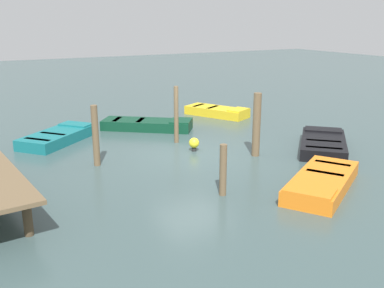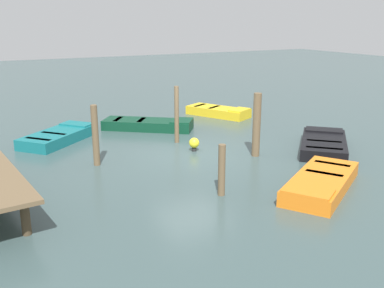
% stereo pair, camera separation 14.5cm
% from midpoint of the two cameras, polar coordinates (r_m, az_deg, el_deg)
% --- Properties ---
extents(ground_plane, '(80.00, 80.00, 0.00)m').
position_cam_midpoint_polar(ground_plane, '(15.24, -0.27, -1.27)').
color(ground_plane, '#384C4C').
extents(rowboat_orange, '(2.95, 3.63, 0.46)m').
position_cam_midpoint_polar(rowboat_orange, '(12.54, 16.10, -4.73)').
color(rowboat_orange, orange).
rests_on(rowboat_orange, ground_plane).
extents(rowboat_teal, '(3.07, 3.25, 0.46)m').
position_cam_midpoint_polar(rowboat_teal, '(17.38, -17.18, 0.92)').
color(rowboat_teal, '#14666B').
rests_on(rowboat_teal, ground_plane).
extents(rowboat_dark_green, '(3.18, 3.67, 0.46)m').
position_cam_midpoint_polar(rowboat_dark_green, '(18.63, -5.95, 2.54)').
color(rowboat_dark_green, '#0C3823').
rests_on(rowboat_dark_green, ground_plane).
extents(rowboat_yellow, '(3.21, 2.39, 0.46)m').
position_cam_midpoint_polar(rowboat_yellow, '(21.19, 3.08, 4.23)').
color(rowboat_yellow, gold).
rests_on(rowboat_yellow, ground_plane).
extents(rowboat_black, '(3.37, 3.32, 0.46)m').
position_cam_midpoint_polar(rowboat_black, '(16.34, 16.34, 0.05)').
color(rowboat_black, black).
rests_on(rowboat_black, ground_plane).
extents(mooring_piling_near_left, '(0.17, 0.17, 2.12)m').
position_cam_midpoint_polar(mooring_piling_near_left, '(16.39, -2.30, 3.80)').
color(mooring_piling_near_left, brown).
rests_on(mooring_piling_near_left, ground_plane).
extents(mooring_piling_far_left, '(0.21, 0.21, 1.94)m').
position_cam_midpoint_polar(mooring_piling_far_left, '(14.12, -12.63, 1.04)').
color(mooring_piling_far_left, brown).
rests_on(mooring_piling_far_left, ground_plane).
extents(mooring_piling_center, '(0.19, 0.19, 1.39)m').
position_cam_midpoint_polar(mooring_piling_center, '(11.55, 3.67, -3.38)').
color(mooring_piling_center, brown).
rests_on(mooring_piling_center, ground_plane).
extents(mooring_piling_mid_right, '(0.26, 0.26, 2.15)m').
position_cam_midpoint_polar(mooring_piling_mid_right, '(14.91, 8.06, 2.46)').
color(mooring_piling_mid_right, brown).
rests_on(mooring_piling_mid_right, ground_plane).
extents(marker_buoy, '(0.36, 0.36, 0.48)m').
position_cam_midpoint_polar(marker_buoy, '(15.47, 0.00, 0.10)').
color(marker_buoy, '#262626').
rests_on(marker_buoy, ground_plane).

